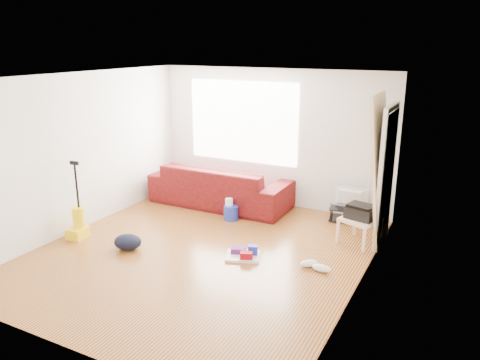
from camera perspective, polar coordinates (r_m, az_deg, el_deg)
The scene contains 13 objects.
room at distance 6.55m, azimuth -3.72°, elevation 1.54°, with size 4.51×5.01×2.51m.
sofa at distance 8.82m, azimuth -2.38°, elevation -2.99°, with size 2.61×1.02×0.76m, color #340802.
tv_stand at distance 8.20m, azimuth 13.04°, elevation -4.05°, with size 0.67×0.46×0.23m.
tv at distance 8.10m, azimuth 13.17°, elevation -2.16°, with size 0.61×0.08×0.35m, color black.
side_table at distance 7.26m, azimuth 14.43°, elevation -5.01°, with size 0.64×0.64×0.41m.
printer at distance 7.20m, azimuth 14.52°, elevation -3.75°, with size 0.47×0.40×0.22m.
bucket at distance 8.09m, azimuth -1.10°, elevation -4.82°, with size 0.25×0.25×0.25m, color #2332AA.
toilet_paper at distance 8.04m, azimuth -1.34°, elevation -3.53°, with size 0.13×0.13×0.12m, color white.
cleaning_tray at distance 6.71m, azimuth 0.49°, elevation -8.99°, with size 0.58×0.53×0.17m.
backpack at distance 7.18m, azimuth -13.47°, elevation -8.18°, with size 0.41×0.33×0.22m, color black.
sneakers at distance 6.46m, azimuth 9.15°, elevation -10.29°, with size 0.46×0.24×0.11m.
vacuum at distance 7.72m, azimuth -19.14°, elevation -5.06°, with size 0.28×0.31×1.22m.
door_panel at distance 7.58m, azimuth 16.00°, elevation -7.01°, with size 0.05×0.90×2.25m, color tan.
Camera 1 is at (3.34, -5.27, 2.94)m, focal length 35.00 mm.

